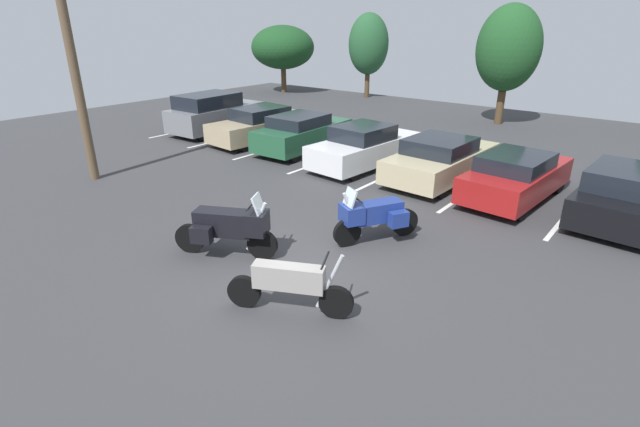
# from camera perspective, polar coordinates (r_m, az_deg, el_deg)

# --- Properties ---
(ground) EXTENTS (44.00, 44.00, 0.10)m
(ground) POSITION_cam_1_polar(r_m,az_deg,el_deg) (10.08, -3.68, -6.73)
(ground) COLOR #38383A
(motorcycle_touring) EXTENTS (2.14, 1.40, 1.48)m
(motorcycle_touring) POSITION_cam_1_polar(r_m,az_deg,el_deg) (10.37, -11.00, -1.55)
(motorcycle_touring) COLOR black
(motorcycle_touring) RESTS_ON ground
(motorcycle_second) EXTENTS (1.36, 2.00, 1.39)m
(motorcycle_second) POSITION_cam_1_polar(r_m,az_deg,el_deg) (10.95, 6.58, -0.20)
(motorcycle_second) COLOR black
(motorcycle_second) RESTS_ON ground
(motorcycle_third) EXTENTS (2.12, 1.15, 1.25)m
(motorcycle_third) POSITION_cam_1_polar(r_m,az_deg,el_deg) (8.33, -3.69, -8.54)
(motorcycle_third) COLOR black
(motorcycle_third) RESTS_ON ground
(parking_stripes) EXTENTS (22.21, 4.92, 0.01)m
(parking_stripes) POSITION_cam_1_polar(r_m,az_deg,el_deg) (16.35, 9.14, 4.98)
(parking_stripes) COLOR silver
(parking_stripes) RESTS_ON ground
(car_grey) EXTENTS (2.15, 4.54, 1.79)m
(car_grey) POSITION_cam_1_polar(r_m,az_deg,el_deg) (22.42, -12.73, 11.83)
(car_grey) COLOR slate
(car_grey) RESTS_ON ground
(car_tan) EXTENTS (2.13, 4.97, 1.47)m
(car_tan) POSITION_cam_1_polar(r_m,az_deg,el_deg) (20.39, -6.96, 10.64)
(car_tan) COLOR tan
(car_tan) RESTS_ON ground
(car_green) EXTENTS (1.96, 4.37, 1.46)m
(car_green) POSITION_cam_1_polar(r_m,az_deg,el_deg) (18.72, -2.16, 9.79)
(car_green) COLOR #235638
(car_green) RESTS_ON ground
(car_white) EXTENTS (2.11, 4.66, 1.49)m
(car_white) POSITION_cam_1_polar(r_m,az_deg,el_deg) (16.75, 5.47, 8.08)
(car_white) COLOR white
(car_white) RESTS_ON ground
(car_champagne) EXTENTS (2.14, 4.68, 1.41)m
(car_champagne) POSITION_cam_1_polar(r_m,az_deg,el_deg) (15.69, 14.53, 6.39)
(car_champagne) COLOR #C1B289
(car_champagne) RESTS_ON ground
(car_red) EXTENTS (2.06, 4.35, 1.39)m
(car_red) POSITION_cam_1_polar(r_m,az_deg,el_deg) (14.61, 22.73, 4.18)
(car_red) COLOR maroon
(car_red) RESTS_ON ground
(car_black) EXTENTS (2.15, 4.67, 1.45)m
(car_black) POSITION_cam_1_polar(r_m,az_deg,el_deg) (14.48, 33.38, 1.98)
(car_black) COLOR black
(car_black) RESTS_ON ground
(utility_pole) EXTENTS (0.54, 1.78, 7.35)m
(utility_pole) POSITION_cam_1_polar(r_m,az_deg,el_deg) (16.51, -27.95, 16.43)
(utility_pole) COLOR brown
(utility_pole) RESTS_ON ground
(tree_right) EXTENTS (2.98, 2.98, 5.57)m
(tree_right) POSITION_cam_1_polar(r_m,az_deg,el_deg) (25.13, 21.96, 18.12)
(tree_right) COLOR #4C3823
(tree_right) RESTS_ON ground
(tree_center_left) EXTENTS (2.57, 2.57, 5.26)m
(tree_center_left) POSITION_cam_1_polar(r_m,az_deg,el_deg) (32.21, 5.93, 19.80)
(tree_center_left) COLOR #4C3823
(tree_center_left) RESTS_ON ground
(tree_center) EXTENTS (4.34, 4.34, 4.49)m
(tree_center) POSITION_cam_1_polar(r_m,az_deg,el_deg) (34.51, -4.55, 19.49)
(tree_center) COLOR #4C3823
(tree_center) RESTS_ON ground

